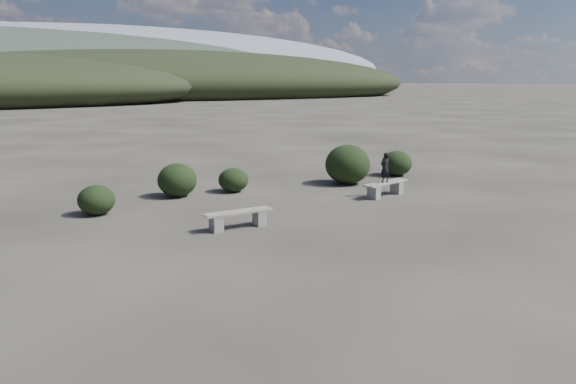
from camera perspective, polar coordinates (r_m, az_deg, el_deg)
ground at (r=11.78m, az=11.99°, el=-7.78°), size 1200.00×1200.00×0.00m
bench_left at (r=14.66m, az=-5.07°, el=-2.63°), size 1.87×0.39×0.47m
bench_right at (r=18.93m, az=9.90°, el=0.45°), size 1.97×0.85×0.48m
seated_person at (r=18.76m, az=9.84°, el=2.47°), size 0.37×0.25×0.99m
shrub_a at (r=16.97m, az=-18.89°, el=-0.77°), size 1.05×1.05×0.86m
shrub_b at (r=18.91m, az=-11.19°, el=1.19°), size 1.29×1.29×1.11m
shrub_c at (r=19.47m, az=-5.57°, el=1.23°), size 1.04×1.04×0.83m
shrub_d at (r=20.95m, az=6.08°, el=2.81°), size 1.67×1.67×1.47m
shrub_e at (r=23.10m, az=10.98°, el=2.89°), size 1.22×1.22×1.02m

